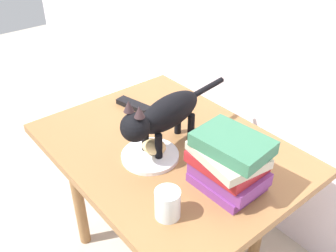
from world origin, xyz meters
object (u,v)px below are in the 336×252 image
Objects in this scene: book_stack at (229,162)px; candle_jar at (168,205)px; tv_remote at (134,105)px; cat at (163,115)px; side_table at (168,160)px; plate at (150,156)px; bread_roll at (154,147)px.

book_stack is 2.59× the size of candle_jar.
candle_jar is 0.57× the size of tv_remote.
cat is 2.16× the size of book_stack.
plate is at bearing -81.52° from side_table.
tv_remote is at bearing 174.76° from book_stack.
tv_remote is at bearing 153.90° from candle_jar.
bread_roll reaches higher than plate.
book_stack is at bearing 20.41° from plate.
bread_roll reaches higher than tv_remote.
tv_remote is (-0.55, 0.05, -0.08)m from book_stack.
side_table is at bearing -178.46° from book_stack.
side_table is 0.20m from cat.
plate is 2.34× the size of bread_roll.
bread_roll is 0.26m from candle_jar.
cat is at bearing -173.33° from book_stack.
side_table is 0.33m from candle_jar.
book_stack reaches higher than candle_jar.
bread_roll is (0.00, 0.01, 0.03)m from plate.
cat reaches higher than book_stack.
tv_remote is at bearing 156.81° from bread_roll.
candle_jar is at bearing -39.64° from side_table.
candle_jar is (0.24, -0.20, 0.10)m from side_table.
book_stack is 0.21m from candle_jar.
candle_jar is at bearing -29.75° from bread_roll.
book_stack is at bearing 84.64° from candle_jar.
bread_roll is 0.17× the size of cat.
side_table is 4.69× the size of plate.
bread_roll is 0.26m from book_stack.
cat is (-0.01, 0.06, 0.13)m from plate.
side_table is 0.12m from bread_roll.
plate is 0.33m from tv_remote.
cat is 0.31m from candle_jar.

